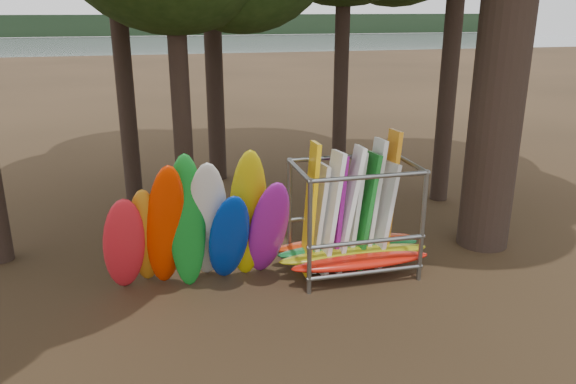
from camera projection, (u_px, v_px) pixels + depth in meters
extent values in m
plane|color=#47331E|center=(298.00, 281.00, 11.30)|extent=(120.00, 120.00, 0.00)
plane|color=gray|center=(165.00, 54.00, 66.53)|extent=(160.00, 160.00, 0.00)
cube|color=black|center=(153.00, 25.00, 111.94)|extent=(160.00, 4.00, 4.00)
cylinder|color=black|center=(118.00, 8.00, 14.61)|extent=(0.48, 0.48, 10.47)
cylinder|color=black|center=(343.00, 18.00, 16.08)|extent=(0.43, 0.43, 9.91)
cylinder|color=black|center=(178.00, 48.00, 12.66)|extent=(0.44, 0.44, 8.74)
ellipsoid|color=red|center=(124.00, 246.00, 10.21)|extent=(0.95, 1.63, 2.37)
ellipsoid|color=orange|center=(145.00, 238.00, 10.44)|extent=(0.64, 1.60, 2.47)
ellipsoid|color=red|center=(166.00, 229.00, 10.25)|extent=(0.93, 1.78, 2.93)
ellipsoid|color=#148326|center=(187.00, 225.00, 10.27)|extent=(0.70, 1.15, 2.99)
ellipsoid|color=silver|center=(207.00, 224.00, 10.51)|extent=(0.83, 1.79, 2.90)
ellipsoid|color=#052D9F|center=(229.00, 239.00, 10.61)|extent=(0.83, 1.56, 2.29)
ellipsoid|color=gold|center=(248.00, 217.00, 10.63)|extent=(0.80, 1.48, 3.03)
ellipsoid|color=#981A99|center=(268.00, 230.00, 10.76)|extent=(0.81, 1.70, 2.51)
ellipsoid|color=red|center=(361.00, 262.00, 11.19)|extent=(2.91, 0.55, 0.24)
ellipsoid|color=#A7A616|center=(355.00, 254.00, 11.53)|extent=(3.22, 0.55, 0.24)
ellipsoid|color=#1A7737|center=(349.00, 248.00, 11.82)|extent=(3.13, 0.55, 0.24)
ellipsoid|color=red|center=(344.00, 243.00, 12.09)|extent=(3.14, 0.55, 0.24)
cube|color=yellow|center=(310.00, 210.00, 11.29)|extent=(0.38, 0.78, 2.76)
cube|color=silver|center=(317.00, 218.00, 11.55)|extent=(0.43, 0.76, 2.26)
cube|color=white|center=(330.00, 214.00, 11.34)|extent=(0.53, 0.80, 2.57)
cube|color=#881680|center=(335.00, 212.00, 11.61)|extent=(0.40, 0.79, 2.45)
cube|color=white|center=(348.00, 210.00, 11.42)|extent=(0.64, 0.75, 2.65)
cube|color=silver|center=(353.00, 209.00, 11.71)|extent=(0.43, 0.77, 2.50)
cube|color=#1B7B27|center=(365.00, 212.00, 11.59)|extent=(0.51, 0.77, 2.47)
cube|color=silver|center=(371.00, 203.00, 11.72)|extent=(0.50, 0.77, 2.72)
cube|color=silver|center=(383.00, 216.00, 11.67)|extent=(0.53, 0.78, 2.26)
cube|color=orange|center=(388.00, 198.00, 11.84)|extent=(0.42, 0.78, 2.87)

